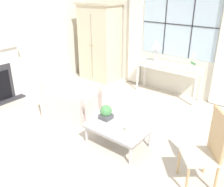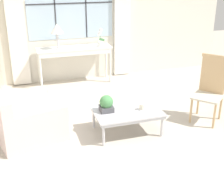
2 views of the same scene
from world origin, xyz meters
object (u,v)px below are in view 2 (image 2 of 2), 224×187
(coffee_table, at_px, (127,113))
(potted_plant_small, at_px, (106,104))
(table_lamp, at_px, (57,30))
(potted_orchid, at_px, (100,39))
(armchair_upholstered, at_px, (25,120))
(console_table, at_px, (74,51))
(side_chair_wooden, at_px, (211,86))
(pillar_candle, at_px, (142,107))

(coffee_table, bearing_deg, potted_plant_small, 168.09)
(table_lamp, relative_size, potted_orchid, 1.37)
(armchair_upholstered, height_order, coffee_table, armchair_upholstered)
(console_table, distance_m, potted_orchid, 0.61)
(table_lamp, height_order, coffee_table, table_lamp)
(console_table, xyz_separation_m, potted_plant_small, (0.02, -2.36, -0.22))
(table_lamp, bearing_deg, side_chair_wooden, -47.48)
(side_chair_wooden, relative_size, coffee_table, 1.07)
(table_lamp, bearing_deg, coffee_table, -74.03)
(console_table, relative_size, table_lamp, 3.01)
(console_table, height_order, armchair_upholstered, console_table)
(table_lamp, bearing_deg, armchair_upholstered, -112.05)
(armchair_upholstered, relative_size, pillar_candle, 10.47)
(armchair_upholstered, height_order, potted_plant_small, armchair_upholstered)
(console_table, distance_m, pillar_candle, 2.55)
(console_table, height_order, pillar_candle, console_table)
(console_table, bearing_deg, table_lamp, -171.33)
(side_chair_wooden, distance_m, pillar_candle, 1.26)
(table_lamp, relative_size, armchair_upholstered, 0.45)
(table_lamp, distance_m, pillar_candle, 2.70)
(potted_orchid, bearing_deg, coffee_table, -95.49)
(table_lamp, distance_m, coffee_table, 2.62)
(table_lamp, height_order, potted_orchid, table_lamp)
(side_chair_wooden, xyz_separation_m, potted_plant_small, (-1.77, 0.03, -0.10))
(potted_orchid, height_order, coffee_table, potted_orchid)
(side_chair_wooden, bearing_deg, pillar_candle, -176.22)
(potted_orchid, xyz_separation_m, pillar_candle, (-0.00, -2.41, -0.54))
(table_lamp, relative_size, potted_plant_small, 2.05)
(armchair_upholstered, relative_size, potted_plant_small, 4.59)
(potted_orchid, height_order, side_chair_wooden, potted_orchid)
(potted_plant_small, bearing_deg, coffee_table, -11.91)
(potted_plant_small, distance_m, pillar_candle, 0.55)
(console_table, height_order, coffee_table, console_table)
(console_table, relative_size, potted_plant_small, 6.17)
(console_table, xyz_separation_m, armchair_upholstered, (-1.17, -2.09, -0.45))
(console_table, relative_size, potted_orchid, 4.11)
(potted_orchid, distance_m, armchair_upholstered, 2.75)
(console_table, height_order, potted_orchid, potted_orchid)
(potted_orchid, relative_size, pillar_candle, 3.42)
(console_table, distance_m, side_chair_wooden, 2.99)
(side_chair_wooden, bearing_deg, coffee_table, -178.53)
(armchair_upholstered, xyz_separation_m, coffee_table, (1.50, -0.34, 0.06))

